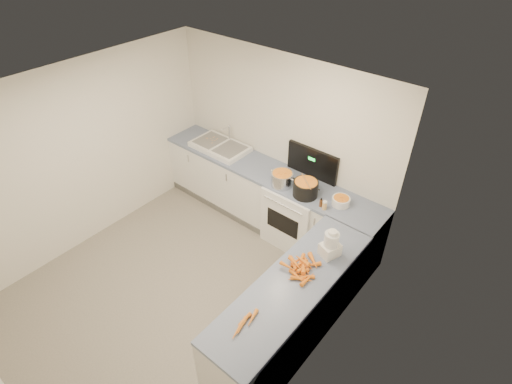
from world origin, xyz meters
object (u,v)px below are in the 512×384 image
Objects in this scene: food_processor at (331,245)px; spice_jar at (325,206)px; sink at (220,146)px; extract_bottle at (321,203)px; stove at (297,212)px; black_pot at (305,189)px; mixing_bowl at (341,201)px; steel_pot at (282,180)px.

spice_jar is at bearing 125.87° from food_processor.
sink is 1.98m from spice_jar.
spice_jar is (0.06, -0.01, 0.00)m from extract_bottle.
spice_jar is 0.77m from food_processor.
stove is 0.60m from black_pot.
extract_bottle is (0.46, -0.19, 0.51)m from stove.
food_processor is (0.45, -0.62, 0.10)m from spice_jar.
stove is 1.41m from food_processor.
stove is 6.13× the size of mixing_bowl.
mixing_bowl is (2.08, -0.02, 0.01)m from sink.
mixing_bowl is at bearing 9.60° from steel_pot.
steel_pot reaches higher than extract_bottle.
mixing_bowl is 0.23m from spice_jar.
black_pot reaches higher than mixing_bowl.
extract_bottle is 0.06m from spice_jar.
spice_jar is at bearing -12.01° from extract_bottle.
spice_jar is 0.29× the size of food_processor.
sink reaches higher than mixing_bowl.
spice_jar is (1.97, -0.22, 0.01)m from sink.
black_pot reaches higher than extract_bottle.
steel_pot is at bearing -177.50° from black_pot.
sink is 8.75× the size of extract_bottle.
steel_pot is at bearing -141.87° from stove.
steel_pot is (1.27, -0.16, 0.05)m from sink.
extract_bottle is (0.28, -0.07, -0.04)m from black_pot.
sink is 2.56m from food_processor.
steel_pot is (-0.18, -0.14, 0.55)m from stove.
extract_bottle is 0.99× the size of spice_jar.
black_pot is 3.23× the size of extract_bottle.
mixing_bowl is 0.25m from extract_bottle.
extract_bottle is 0.82m from food_processor.
food_processor is at bearing -41.76° from black_pot.
sink is (-1.45, 0.02, 0.50)m from stove.
sink is 1.28m from steel_pot.
stove is 4.29× the size of black_pot.
sink reaches higher than steel_pot.
food_processor reaches higher than sink.
sink reaches higher than spice_jar.
food_processor is at bearing -51.16° from extract_bottle.
mixing_bowl is 2.25× the size of spice_jar.
black_pot is at bearing 166.45° from spice_jar.
mixing_bowl is at bearing 47.88° from extract_bottle.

